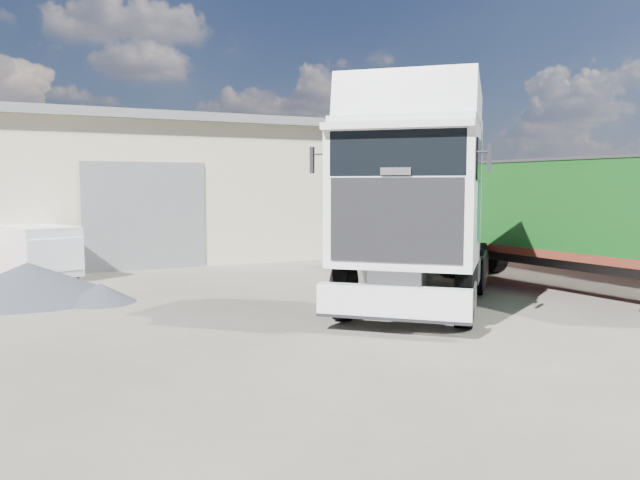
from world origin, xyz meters
name	(u,v)px	position (x,y,z in m)	size (l,w,h in m)	color
ground	(331,323)	(0.00, 0.00, 0.00)	(120.00, 120.00, 0.00)	#2C2823
warehouse	(13,189)	(-6.00, 16.00, 2.66)	(30.60, 12.60, 5.42)	#C2B595
brick_boundary_wall	(539,228)	(11.50, 6.00, 1.25)	(0.35, 26.00, 2.50)	#933925
tractor_unit	(414,216)	(2.22, 0.37, 2.14)	(7.13, 7.43, 5.09)	black
box_trailer	(549,210)	(7.34, 1.45, 2.14)	(3.16, 10.71, 3.51)	#2D2D30
panel_van	(32,251)	(-5.45, 9.40, 0.84)	(2.83, 4.27, 1.62)	black
gravel_heap	(25,283)	(-5.68, 5.54, 0.43)	(5.23, 4.96, 0.94)	black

